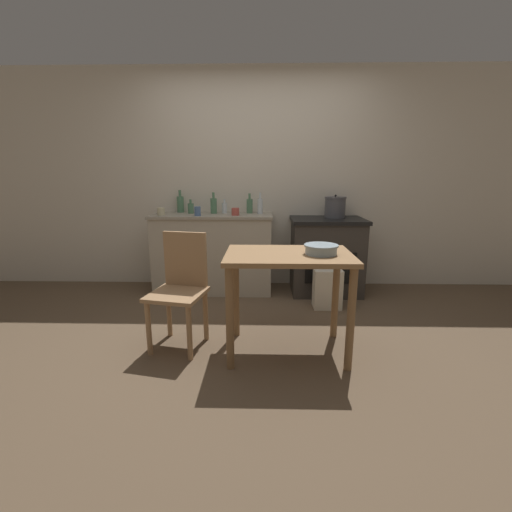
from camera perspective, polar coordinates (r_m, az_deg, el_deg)
name	(u,v)px	position (r m, az deg, el deg)	size (l,w,h in m)	color
ground_plane	(254,339)	(2.95, -0.27, -13.74)	(14.00, 14.00, 0.00)	brown
wall_back	(258,181)	(4.21, 0.35, 12.42)	(8.00, 0.07, 2.55)	beige
counter_cabinet	(214,253)	(4.05, -7.07, 0.56)	(1.37, 0.57, 0.91)	#B2A893
stove	(326,255)	(4.05, 11.59, 0.10)	(0.82, 0.63, 0.87)	#38332D
work_table	(288,272)	(2.55, 5.41, -2.67)	(0.93, 0.61, 0.78)	#997047
chair	(181,286)	(2.78, -12.45, -4.96)	(0.47, 0.47, 0.90)	#A87F56
flour_sack	(327,289)	(3.61, 11.81, -5.34)	(0.28, 0.20, 0.41)	beige
stock_pot	(335,207)	(4.05, 13.04, 7.94)	(0.24, 0.24, 0.26)	#4C4C51
mixing_bowl_large	(321,249)	(2.51, 10.79, 1.19)	(0.25, 0.25, 0.07)	#93A8B2
bottle_far_left	(191,208)	(4.10, -10.81, 7.86)	(0.07, 0.07, 0.16)	#517F5B
bottle_left	(180,204)	(4.23, -12.49, 8.48)	(0.08, 0.08, 0.26)	#517F5B
bottle_mid_left	(250,206)	(4.05, -1.07, 8.40)	(0.07, 0.07, 0.23)	#517F5B
bottle_center_left	(214,205)	(4.05, -7.07, 8.38)	(0.07, 0.07, 0.24)	#517F5B
bottle_center	(225,208)	(4.06, -5.27, 8.01)	(0.06, 0.06, 0.17)	silver
bottle_center_right	(260,206)	(3.97, 0.70, 8.38)	(0.06, 0.06, 0.24)	silver
cup_mid_right	(161,211)	(4.00, -15.54, 7.17)	(0.08, 0.08, 0.08)	beige
cup_right	(198,211)	(3.84, -9.72, 7.37)	(0.07, 0.07, 0.10)	#4C6B99
cup_far_right	(235,212)	(3.83, -3.46, 7.39)	(0.09, 0.09, 0.08)	#B74C42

